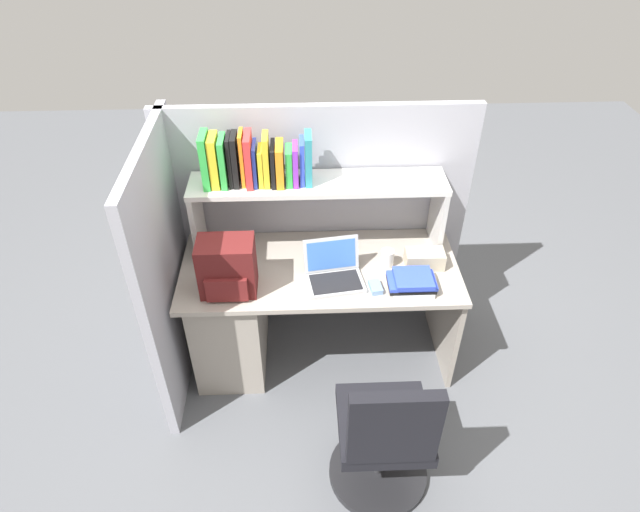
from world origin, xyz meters
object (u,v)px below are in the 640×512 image
at_px(computer_mouse, 375,287).
at_px(paper_cup, 387,258).
at_px(backpack, 227,268).
at_px(tissue_box, 425,259).
at_px(office_chair, 384,441).
at_px(laptop, 334,272).

bearing_deg(computer_mouse, paper_cup, 58.60).
bearing_deg(backpack, tissue_box, 8.30).
xyz_separation_m(tissue_box, office_chair, (-0.33, -0.91, -0.39)).
relative_size(backpack, office_chair, 0.34).
relative_size(laptop, backpack, 1.09).
height_order(paper_cup, office_chair, office_chair).
bearing_deg(computer_mouse, backpack, 169.68).
xyz_separation_m(computer_mouse, tissue_box, (0.30, 0.19, 0.03)).
distance_m(paper_cup, office_chair, 1.01).
relative_size(laptop, computer_mouse, 3.31).
relative_size(paper_cup, office_chair, 0.11).
distance_m(laptop, computer_mouse, 0.25).
relative_size(computer_mouse, office_chair, 0.11).
bearing_deg(tissue_box, office_chair, -108.17).
height_order(laptop, tissue_box, laptop).
height_order(laptop, computer_mouse, laptop).
bearing_deg(backpack, paper_cup, 11.07).
bearing_deg(office_chair, tissue_box, -109.52).
xyz_separation_m(laptop, paper_cup, (0.31, 0.11, 0.00)).
xyz_separation_m(laptop, office_chair, (0.20, -0.82, -0.39)).
distance_m(backpack, paper_cup, 0.91).
distance_m(backpack, office_chair, 1.19).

